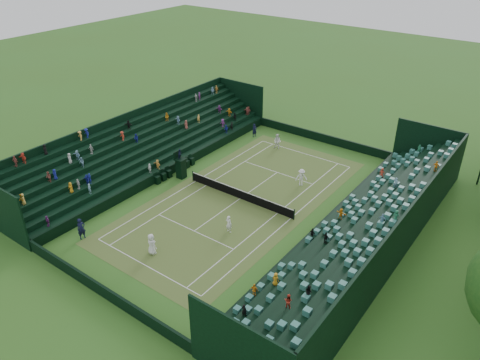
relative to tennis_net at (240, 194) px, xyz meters
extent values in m
plane|color=#36641F|center=(0.00, 0.00, -0.53)|extent=(160.00, 160.00, 0.00)
cube|color=#346F25|center=(0.00, 0.00, -0.52)|extent=(12.97, 26.77, 0.01)
cube|color=black|center=(0.00, 15.88, -0.03)|extent=(17.17, 0.20, 1.00)
cube|color=black|center=(0.00, -15.88, -0.03)|extent=(17.17, 0.20, 1.00)
cube|color=black|center=(8.48, 0.00, -0.03)|extent=(0.20, 31.77, 1.00)
cube|color=black|center=(-8.48, 0.00, -0.03)|extent=(0.20, 31.77, 1.00)
cube|color=black|center=(8.98, 0.00, -0.03)|extent=(0.80, 32.00, 1.00)
cube|color=black|center=(9.79, 0.00, 0.20)|extent=(0.80, 32.00, 1.45)
cube|color=black|center=(10.58, 0.00, 0.42)|extent=(0.80, 32.00, 1.90)
cube|color=black|center=(11.38, 0.00, 0.65)|extent=(0.80, 32.00, 2.35)
cube|color=black|center=(12.18, 0.00, 0.87)|extent=(0.80, 32.00, 2.80)
cube|color=black|center=(12.98, 0.00, 1.10)|extent=(0.80, 32.00, 3.25)
cube|color=black|center=(13.79, 0.00, 1.32)|extent=(0.80, 32.00, 3.70)
cube|color=black|center=(14.59, 0.00, 1.55)|extent=(0.80, 32.00, 4.15)
cube|color=black|center=(15.08, 0.00, 1.92)|extent=(0.20, 32.00, 4.90)
cube|color=black|center=(-8.98, 0.00, -0.03)|extent=(0.80, 32.00, 1.00)
cube|color=black|center=(-9.79, 0.00, 0.20)|extent=(0.80, 32.00, 1.45)
cube|color=black|center=(-10.58, 0.00, 0.42)|extent=(0.80, 32.00, 1.90)
cube|color=black|center=(-11.38, 0.00, 0.65)|extent=(0.80, 32.00, 2.35)
cube|color=black|center=(-12.18, 0.00, 0.87)|extent=(0.80, 32.00, 2.80)
cube|color=black|center=(-12.98, 0.00, 1.10)|extent=(0.80, 32.00, 3.25)
cube|color=black|center=(-13.79, 0.00, 1.32)|extent=(0.80, 32.00, 3.70)
cube|color=black|center=(-14.59, 0.00, 1.55)|extent=(0.80, 32.00, 4.15)
cube|color=black|center=(-15.08, 0.00, 1.92)|extent=(0.20, 32.00, 4.90)
cylinder|color=black|center=(-5.79, 0.00, 0.00)|extent=(0.10, 0.10, 1.06)
cylinder|color=black|center=(5.79, 0.00, 0.00)|extent=(0.10, 0.10, 1.06)
cube|color=black|center=(0.00, 0.00, -0.07)|extent=(11.57, 0.02, 0.86)
cube|color=white|center=(0.00, 0.00, 0.40)|extent=(11.57, 0.04, 0.07)
cube|color=black|center=(-7.15, -0.19, 0.47)|extent=(0.77, 0.77, 1.99)
cube|color=black|center=(-7.15, -0.19, 1.52)|extent=(1.00, 1.00, 0.11)
cube|color=black|center=(-7.54, -0.19, 1.91)|extent=(0.09, 1.00, 0.77)
imported|color=black|center=(-7.15, -0.19, 2.09)|extent=(0.49, 0.58, 1.03)
cube|color=black|center=(-8.20, -2.49, -0.13)|extent=(0.49, 0.49, 0.79)
cube|color=black|center=(-8.45, -2.49, 0.36)|extent=(0.06, 0.49, 0.49)
cube|color=black|center=(-8.20, -1.69, -0.13)|extent=(0.49, 0.49, 0.79)
cube|color=black|center=(-8.45, -1.69, 0.36)|extent=(0.06, 0.49, 0.49)
cube|color=black|center=(-8.20, -0.89, -0.13)|extent=(0.49, 0.49, 0.79)
cube|color=black|center=(-8.45, -0.89, 0.36)|extent=(0.06, 0.49, 0.49)
cube|color=black|center=(-8.20, 0.91, -0.13)|extent=(0.49, 0.49, 0.79)
cube|color=black|center=(-8.45, 0.91, 0.36)|extent=(0.06, 0.49, 0.49)
cube|color=black|center=(-8.20, 1.71, -0.13)|extent=(0.49, 0.49, 0.79)
cube|color=black|center=(-8.45, 1.71, 0.36)|extent=(0.06, 0.49, 0.49)
cube|color=black|center=(-8.20, 2.51, -0.13)|extent=(0.49, 0.49, 0.79)
cube|color=black|center=(-8.45, 2.51, 0.36)|extent=(0.06, 0.49, 0.49)
imported|color=white|center=(-0.63, -10.55, 0.37)|extent=(0.92, 0.64, 1.79)
imported|color=white|center=(2.38, -4.75, 0.26)|extent=(0.59, 0.39, 1.58)
imported|color=white|center=(-3.08, 11.20, 0.35)|extent=(0.91, 0.74, 1.74)
imported|color=white|center=(3.25, 5.57, 0.34)|extent=(1.28, 1.22, 1.74)
imported|color=black|center=(-7.06, 12.41, 0.27)|extent=(0.58, 0.69, 1.60)
imported|color=black|center=(-6.62, -12.50, 0.40)|extent=(0.58, 0.75, 1.85)
camera|label=1|loc=(21.99, -29.67, 22.18)|focal=35.00mm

